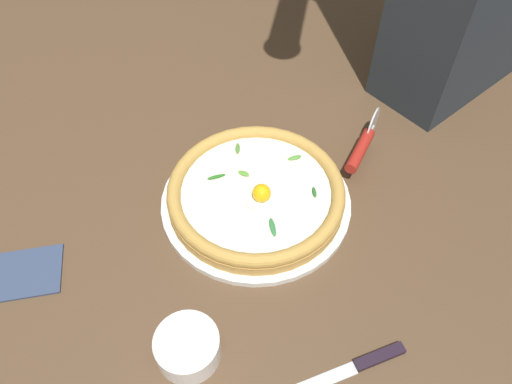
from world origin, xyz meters
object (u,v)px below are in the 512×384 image
object	(u,v)px
table_knife	(358,365)
pizza	(256,192)
side_bowl	(188,347)
folded_napkin	(16,274)
pizza_cutter	(363,144)

from	to	relation	value
table_knife	pizza	bearing A→B (deg)	-85.06
side_bowl	folded_napkin	world-z (taller)	side_bowl
side_bowl	pizza_cutter	size ratio (longest dim) A/B	0.71
side_bowl	table_knife	world-z (taller)	side_bowl
side_bowl	table_knife	distance (m)	0.24
pizza_cutter	pizza	bearing A→B (deg)	7.84
table_knife	pizza_cutter	bearing A→B (deg)	-119.44
side_bowl	folded_napkin	distance (m)	0.31
pizza_cutter	folded_napkin	bearing A→B (deg)	2.45
pizza	pizza_cutter	xyz separation A→B (m)	(-0.23, -0.03, 0.01)
pizza_cutter	folded_napkin	world-z (taller)	pizza_cutter
side_bowl	table_knife	xyz separation A→B (m)	(-0.21, 0.10, -0.02)
side_bowl	folded_napkin	xyz separation A→B (m)	(0.22, -0.22, -0.02)
pizza_cutter	table_knife	bearing A→B (deg)	60.56
side_bowl	pizza_cutter	world-z (taller)	pizza_cutter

